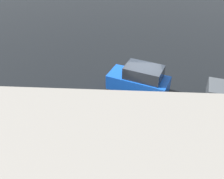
# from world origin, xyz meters

# --- Properties ---
(ground_plane) EXTENTS (60.00, 60.00, 0.00)m
(ground_plane) POSITION_xyz_m (0.00, 0.00, 0.00)
(ground_plane) COLOR black
(kerb_strip) EXTENTS (24.00, 3.20, 0.04)m
(kerb_strip) POSITION_xyz_m (0.00, 4.20, 0.02)
(kerb_strip) COLOR gray
(kerb_strip) RESTS_ON ground
(moving_hatchback) EXTENTS (4.25, 3.00, 2.06)m
(moving_hatchback) POSITION_xyz_m (0.16, 0.02, 1.03)
(moving_hatchback) COLOR blue
(moving_hatchback) RESTS_ON ground
(fire_hydrant) EXTENTS (0.42, 0.31, 0.80)m
(fire_hydrant) POSITION_xyz_m (2.93, 2.51, 0.40)
(fire_hydrant) COLOR red
(fire_hydrant) RESTS_ON ground
(pedestrian) EXTENTS (0.26, 0.57, 1.62)m
(pedestrian) POSITION_xyz_m (3.86, 2.45, 0.96)
(pedestrian) COLOR #B2262D
(pedestrian) RESTS_ON ground
(metal_railing) EXTENTS (9.75, 0.04, 1.05)m
(metal_railing) POSITION_xyz_m (-0.40, 6.12, 0.72)
(metal_railing) COLOR #B7BABF
(metal_railing) RESTS_ON ground
(sign_post) EXTENTS (0.07, 0.44, 2.40)m
(sign_post) POSITION_xyz_m (4.70, 3.96, 1.58)
(sign_post) COLOR #4C4C51
(sign_post) RESTS_ON ground
(puddle_patch) EXTENTS (3.71, 3.71, 0.01)m
(puddle_patch) POSITION_xyz_m (0.47, -0.20, 0.00)
(puddle_patch) COLOR black
(puddle_patch) RESTS_ON ground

